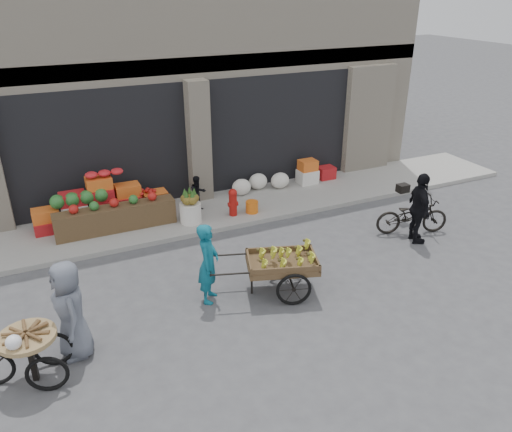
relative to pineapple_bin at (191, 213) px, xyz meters
name	(u,v)px	position (x,y,z in m)	size (l,w,h in m)	color
ground	(287,294)	(0.75, -3.60, -0.37)	(80.00, 80.00, 0.00)	#424244
sidewalk	(213,211)	(0.75, 0.50, -0.31)	(18.00, 2.20, 0.12)	gray
building	(163,60)	(0.75, 4.43, 3.00)	(14.00, 6.45, 7.00)	beige
fruit_display	(111,202)	(-1.73, 0.78, 0.30)	(3.10, 1.12, 1.24)	#AB171B
pineapple_bin	(191,213)	(0.00, 0.00, 0.00)	(0.52, 0.52, 0.50)	silver
fire_hydrant	(233,201)	(1.10, -0.05, 0.13)	(0.22, 0.22, 0.71)	#A5140F
orange_bucket	(252,207)	(1.60, -0.10, -0.10)	(0.32, 0.32, 0.30)	orange
right_bay_goods	(291,177)	(3.36, 1.10, 0.04)	(3.35, 0.60, 0.70)	silver
seated_person	(198,193)	(0.40, 0.60, 0.21)	(0.45, 0.35, 0.93)	black
banana_cart	(280,261)	(0.66, -3.46, 0.31)	(2.41, 1.52, 0.94)	brown
vendor_woman	(208,263)	(-0.66, -3.13, 0.42)	(0.58, 0.38, 1.58)	#0E5D71
tricycle_cart	(29,350)	(-3.78, -4.02, 0.20)	(1.46, 1.01, 0.95)	#9E7F51
vendor_grey	(70,310)	(-3.12, -3.67, 0.47)	(0.82, 0.53, 1.68)	slate
bicycle	(412,216)	(4.68, -2.53, 0.08)	(0.60, 1.72, 0.90)	black
cyclist	(419,209)	(4.48, -2.93, 0.47)	(0.98, 0.41, 1.67)	black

